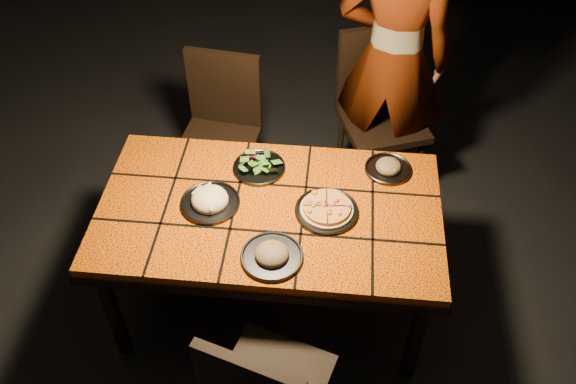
# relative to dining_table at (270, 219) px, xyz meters

# --- Properties ---
(room_shell) EXTENTS (6.04, 7.04, 3.08)m
(room_shell) POSITION_rel_dining_table_xyz_m (0.00, 0.00, 0.83)
(room_shell) COLOR black
(room_shell) RESTS_ON ground
(dining_table) EXTENTS (1.62, 0.92, 0.75)m
(dining_table) POSITION_rel_dining_table_xyz_m (0.00, 0.00, 0.00)
(dining_table) COLOR #DF5A07
(dining_table) RESTS_ON ground
(chair_far_left) EXTENTS (0.49, 0.49, 0.97)m
(chair_far_left) POSITION_rel_dining_table_xyz_m (-0.39, 0.83, -0.12)
(chair_far_left) COLOR black
(chair_far_left) RESTS_ON ground
(chair_far_right) EXTENTS (0.60, 0.60, 1.03)m
(chair_far_right) POSITION_rel_dining_table_xyz_m (0.53, 1.09, -0.08)
(chair_far_right) COLOR black
(chair_far_right) RESTS_ON ground
(diner) EXTENTS (0.73, 0.55, 1.81)m
(diner) POSITION_rel_dining_table_xyz_m (0.58, 1.06, 0.23)
(diner) COLOR brown
(diner) RESTS_ON ground
(plate_pizza) EXTENTS (0.30, 0.30, 0.04)m
(plate_pizza) POSITION_rel_dining_table_xyz_m (0.27, -0.00, 0.10)
(plate_pizza) COLOR #343439
(plate_pizza) RESTS_ON dining_table
(plate_pasta) EXTENTS (0.28, 0.28, 0.09)m
(plate_pasta) POSITION_rel_dining_table_xyz_m (-0.28, -0.01, 0.10)
(plate_pasta) COLOR #343439
(plate_pasta) RESTS_ON dining_table
(plate_salad) EXTENTS (0.26, 0.26, 0.07)m
(plate_salad) POSITION_rel_dining_table_xyz_m (-0.08, 0.26, 0.10)
(plate_salad) COLOR #343439
(plate_salad) RESTS_ON dining_table
(plate_mushroom_a) EXTENTS (0.27, 0.27, 0.09)m
(plate_mushroom_a) POSITION_rel_dining_table_xyz_m (0.05, -0.30, 0.10)
(plate_mushroom_a) COLOR #343439
(plate_mushroom_a) RESTS_ON dining_table
(plate_mushroom_b) EXTENTS (0.23, 0.23, 0.08)m
(plate_mushroom_b) POSITION_rel_dining_table_xyz_m (0.55, 0.31, 0.10)
(plate_mushroom_b) COLOR #343439
(plate_mushroom_b) RESTS_ON dining_table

